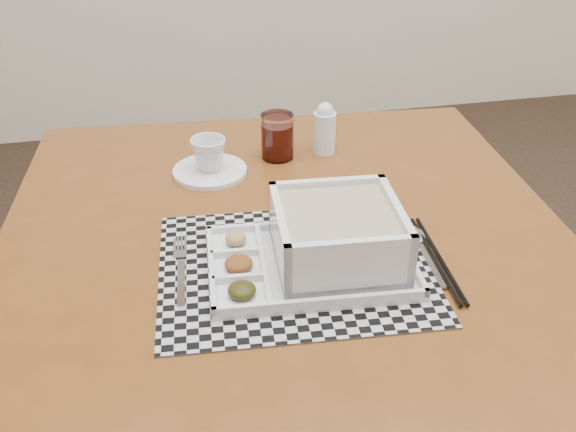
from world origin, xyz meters
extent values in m
cube|color=#5A3410|center=(-0.49, 0.33, 0.72)|extent=(1.06, 1.06, 0.04)
cylinder|color=#5A3410|center=(-0.90, 0.81, 0.35)|extent=(0.05, 0.05, 0.70)
cylinder|color=#5A3410|center=(-0.01, 0.74, 0.35)|extent=(0.05, 0.05, 0.70)
cube|color=#5A3410|center=(-0.46, 0.75, 0.66)|extent=(0.85, 0.10, 0.08)
cube|color=#5A3410|center=(-0.92, 0.36, 0.66)|extent=(0.10, 0.85, 0.08)
cube|color=#5A3410|center=(-0.07, 0.30, 0.66)|extent=(0.10, 0.85, 0.08)
cube|color=#A8A7AF|center=(-0.50, 0.21, 0.74)|extent=(0.45, 0.38, 0.00)
cube|color=silver|center=(-0.48, 0.20, 0.75)|extent=(0.34, 0.24, 0.01)
cube|color=silver|center=(-0.47, 0.31, 0.76)|extent=(0.32, 0.03, 0.01)
cube|color=silver|center=(-0.49, 0.10, 0.76)|extent=(0.32, 0.03, 0.01)
cube|color=silver|center=(-0.63, 0.21, 0.76)|extent=(0.03, 0.22, 0.01)
cube|color=silver|center=(-0.32, 0.19, 0.76)|extent=(0.03, 0.22, 0.01)
cube|color=silver|center=(-0.55, 0.21, 0.76)|extent=(0.02, 0.20, 0.01)
cube|color=silver|center=(-0.60, 0.18, 0.76)|extent=(0.08, 0.01, 0.01)
cube|color=silver|center=(-0.59, 0.24, 0.76)|extent=(0.08, 0.01, 0.01)
ellipsoid|color=black|center=(-0.60, 0.14, 0.76)|extent=(0.04, 0.04, 0.02)
ellipsoid|color=#55260E|center=(-0.59, 0.21, 0.76)|extent=(0.04, 0.04, 0.02)
ellipsoid|color=olive|center=(-0.59, 0.28, 0.77)|extent=(0.04, 0.04, 0.02)
cube|color=silver|center=(-0.43, 0.21, 0.76)|extent=(0.21, 0.21, 0.01)
cube|color=silver|center=(-0.43, 0.30, 0.80)|extent=(0.20, 0.03, 0.09)
cube|color=silver|center=(-0.44, 0.12, 0.80)|extent=(0.20, 0.03, 0.09)
cube|color=silver|center=(-0.53, 0.21, 0.80)|extent=(0.03, 0.20, 0.09)
cube|color=silver|center=(-0.34, 0.20, 0.80)|extent=(0.03, 0.20, 0.09)
cube|color=tan|center=(-0.43, 0.21, 0.80)|extent=(0.19, 0.19, 0.08)
cube|color=silver|center=(-0.68, 0.20, 0.75)|extent=(0.02, 0.12, 0.00)
cube|color=silver|center=(-0.68, 0.28, 0.75)|extent=(0.02, 0.02, 0.00)
cube|color=silver|center=(-0.69, 0.31, 0.75)|extent=(0.01, 0.04, 0.00)
cube|color=silver|center=(-0.68, 0.31, 0.75)|extent=(0.01, 0.04, 0.00)
cube|color=silver|center=(-0.67, 0.31, 0.75)|extent=(0.01, 0.04, 0.00)
cube|color=silver|center=(-0.67, 0.31, 0.75)|extent=(0.01, 0.04, 0.00)
cube|color=silver|center=(-0.29, 0.16, 0.75)|extent=(0.02, 0.12, 0.00)
ellipsoid|color=silver|center=(-0.28, 0.25, 0.75)|extent=(0.04, 0.06, 0.01)
cylinder|color=black|center=(-0.28, 0.18, 0.75)|extent=(0.03, 0.24, 0.01)
cylinder|color=black|center=(-0.27, 0.18, 0.75)|extent=(0.03, 0.24, 0.01)
cylinder|color=silver|center=(-0.60, 0.56, 0.75)|extent=(0.15, 0.15, 0.01)
imported|color=silver|center=(-0.60, 0.56, 0.78)|extent=(0.08, 0.08, 0.07)
cylinder|color=white|center=(-0.45, 0.60, 0.79)|extent=(0.07, 0.07, 0.10)
cylinder|color=#450A05|center=(-0.45, 0.60, 0.78)|extent=(0.06, 0.06, 0.07)
cylinder|color=silver|center=(-0.35, 0.61, 0.79)|extent=(0.05, 0.05, 0.09)
sphere|color=silver|center=(-0.35, 0.61, 0.84)|extent=(0.04, 0.04, 0.04)
camera|label=1|loc=(-0.69, -0.60, 1.35)|focal=40.00mm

